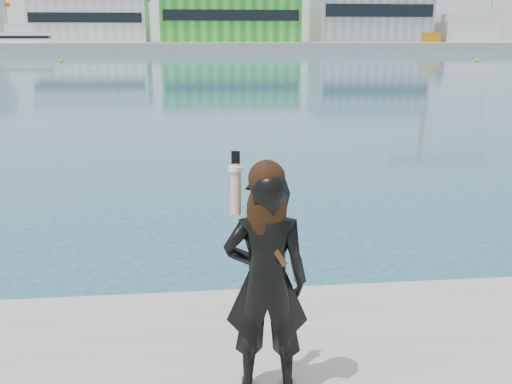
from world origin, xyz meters
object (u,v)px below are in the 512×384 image
at_px(buoy_near, 477,61).
at_px(buoy_far, 61,62).
at_px(motor_yacht, 29,42).
at_px(woman, 266,276).

distance_m(buoy_near, buoy_far, 55.60).
bearing_deg(motor_yacht, woman, -80.39).
height_order(buoy_near, woman, woman).
xyz_separation_m(buoy_far, woman, (17.87, -75.26, 1.70)).
bearing_deg(buoy_far, woman, -76.64).
bearing_deg(motor_yacht, buoy_far, -76.06).
xyz_separation_m(buoy_near, buoy_far, (-55.47, 3.68, 0.00)).
bearing_deg(buoy_near, motor_yacht, 148.14).
distance_m(buoy_far, woman, 77.37).
xyz_separation_m(buoy_near, woman, (-37.60, -71.58, 1.70)).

